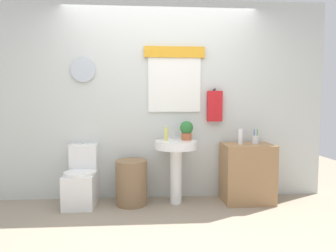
% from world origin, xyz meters
% --- Properties ---
extents(ground_plane, '(8.00, 8.00, 0.00)m').
position_xyz_m(ground_plane, '(0.00, 0.00, 0.00)').
color(ground_plane, gray).
extents(back_wall, '(4.40, 0.18, 2.60)m').
position_xyz_m(back_wall, '(0.00, 1.15, 1.31)').
color(back_wall, silver).
rests_on(back_wall, ground_plane).
extents(toilet, '(0.38, 0.51, 0.76)m').
position_xyz_m(toilet, '(-0.99, 0.88, 0.29)').
color(toilet, white).
rests_on(toilet, ground_plane).
extents(laundry_hamper, '(0.39, 0.39, 0.55)m').
position_xyz_m(laundry_hamper, '(-0.37, 0.85, 0.28)').
color(laundry_hamper, '#846647').
rests_on(laundry_hamper, ground_plane).
extents(pedestal_sink, '(0.52, 0.52, 0.79)m').
position_xyz_m(pedestal_sink, '(0.18, 0.85, 0.60)').
color(pedestal_sink, white).
rests_on(pedestal_sink, ground_plane).
extents(faucet, '(0.03, 0.03, 0.10)m').
position_xyz_m(faucet, '(0.18, 0.97, 0.84)').
color(faucet, silver).
rests_on(faucet, pedestal_sink).
extents(wooden_cabinet, '(0.62, 0.44, 0.74)m').
position_xyz_m(wooden_cabinet, '(1.10, 0.85, 0.37)').
color(wooden_cabinet, '#9E754C').
rests_on(wooden_cabinet, ground_plane).
extents(soap_bottle, '(0.05, 0.05, 0.17)m').
position_xyz_m(soap_bottle, '(0.06, 0.90, 0.88)').
color(soap_bottle, '#DBD166').
rests_on(soap_bottle, pedestal_sink).
extents(potted_plant, '(0.17, 0.17, 0.24)m').
position_xyz_m(potted_plant, '(0.32, 0.91, 0.92)').
color(potted_plant, '#AD5B38').
rests_on(potted_plant, pedestal_sink).
extents(lotion_bottle, '(0.05, 0.05, 0.19)m').
position_xyz_m(lotion_bottle, '(0.99, 0.81, 0.84)').
color(lotion_bottle, white).
rests_on(lotion_bottle, wooden_cabinet).
extents(toothbrush_cup, '(0.08, 0.08, 0.19)m').
position_xyz_m(toothbrush_cup, '(1.20, 0.87, 0.80)').
color(toothbrush_cup, silver).
rests_on(toothbrush_cup, wooden_cabinet).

